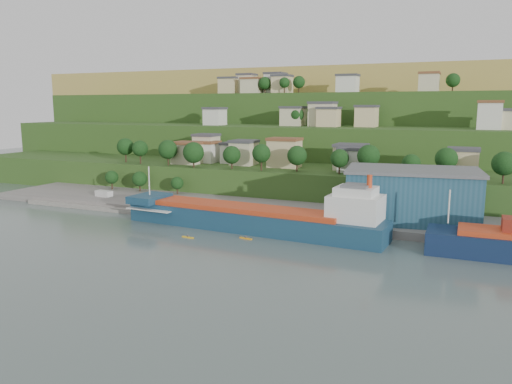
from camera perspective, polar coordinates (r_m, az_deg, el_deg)
The scene contains 10 objects.
ground at distance 112.73m, azimuth -3.30°, elevation -5.46°, with size 500.00×500.00×0.00m, color #495856.
quay at distance 131.78m, azimuth 10.08°, elevation -3.34°, with size 220.00×26.00×4.00m, color slate.
pebble_beach at distance 160.88m, azimuth -17.44°, elevation -1.26°, with size 40.00×18.00×2.40m, color slate.
hillside at distance 271.89m, azimuth 12.88°, elevation 3.32°, with size 360.00×211.31×96.00m.
cargo_ship_near at distance 119.74m, azimuth 0.32°, elevation -3.20°, with size 66.26×14.52×16.89m.
warehouse at distance 126.52m, azimuth 17.38°, elevation -0.30°, with size 33.11×22.68×12.80m.
caravan at distance 161.01m, azimuth -16.98°, elevation -0.32°, with size 5.62×2.34×2.62m, color silver.
dinghy at distance 149.56m, azimuth -14.03°, elevation -1.27°, with size 4.59×1.72×0.92m, color silver.
kayak_orange at distance 113.17m, azimuth -1.17°, elevation -5.26°, with size 3.19×1.09×0.79m.
kayak_yellow at distance 115.13m, azimuth -7.79°, elevation -5.09°, with size 3.11×0.89×0.77m.
Camera 1 is at (49.04, -97.07, 29.67)m, focal length 35.00 mm.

